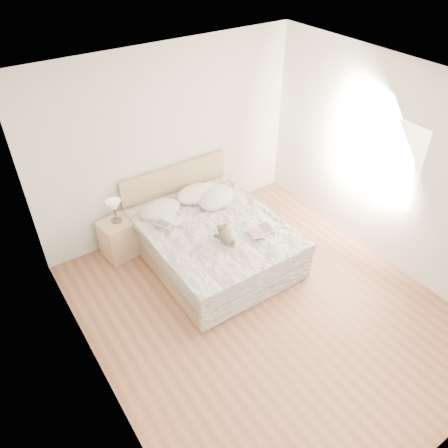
{
  "coord_description": "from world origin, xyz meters",
  "views": [
    {
      "loc": [
        -2.48,
        -2.77,
        4.14
      ],
      "look_at": [
        0.11,
        1.05,
        0.62
      ],
      "focal_mm": 35.0,
      "sensor_mm": 36.0,
      "label": 1
    }
  ],
  "objects_px": {
    "bed": "(212,240)",
    "nightstand": "(119,238)",
    "photo_book": "(169,222)",
    "childrens_book": "(260,231)",
    "table_lamp": "(114,207)",
    "teddy_bear": "(226,240)"
  },
  "relations": [
    {
      "from": "table_lamp",
      "to": "childrens_book",
      "type": "relative_size",
      "value": 0.94
    },
    {
      "from": "table_lamp",
      "to": "childrens_book",
      "type": "height_order",
      "value": "table_lamp"
    },
    {
      "from": "table_lamp",
      "to": "teddy_bear",
      "type": "bearing_deg",
      "value": -53.72
    },
    {
      "from": "nightstand",
      "to": "childrens_book",
      "type": "distance_m",
      "value": 1.99
    },
    {
      "from": "bed",
      "to": "nightstand",
      "type": "xyz_separation_m",
      "value": [
        -1.04,
        0.78,
        -0.03
      ]
    },
    {
      "from": "bed",
      "to": "table_lamp",
      "type": "height_order",
      "value": "bed"
    },
    {
      "from": "bed",
      "to": "nightstand",
      "type": "bearing_deg",
      "value": 143.35
    },
    {
      "from": "photo_book",
      "to": "childrens_book",
      "type": "relative_size",
      "value": 0.98
    },
    {
      "from": "photo_book",
      "to": "nightstand",
      "type": "bearing_deg",
      "value": 117.3
    },
    {
      "from": "photo_book",
      "to": "childrens_book",
      "type": "bearing_deg",
      "value": -65.14
    },
    {
      "from": "teddy_bear",
      "to": "nightstand",
      "type": "bearing_deg",
      "value": 138.01
    },
    {
      "from": "nightstand",
      "to": "table_lamp",
      "type": "height_order",
      "value": "table_lamp"
    },
    {
      "from": "table_lamp",
      "to": "teddy_bear",
      "type": "distance_m",
      "value": 1.59
    },
    {
      "from": "table_lamp",
      "to": "teddy_bear",
      "type": "height_order",
      "value": "table_lamp"
    },
    {
      "from": "nightstand",
      "to": "teddy_bear",
      "type": "distance_m",
      "value": 1.61
    },
    {
      "from": "nightstand",
      "to": "photo_book",
      "type": "height_order",
      "value": "photo_book"
    },
    {
      "from": "photo_book",
      "to": "teddy_bear",
      "type": "bearing_deg",
      "value": -84.5
    },
    {
      "from": "table_lamp",
      "to": "childrens_book",
      "type": "bearing_deg",
      "value": -43.26
    },
    {
      "from": "childrens_book",
      "to": "teddy_bear",
      "type": "height_order",
      "value": "teddy_bear"
    },
    {
      "from": "childrens_book",
      "to": "table_lamp",
      "type": "bearing_deg",
      "value": 147.21
    },
    {
      "from": "bed",
      "to": "photo_book",
      "type": "distance_m",
      "value": 0.65
    },
    {
      "from": "nightstand",
      "to": "table_lamp",
      "type": "bearing_deg",
      "value": 52.11
    }
  ]
}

